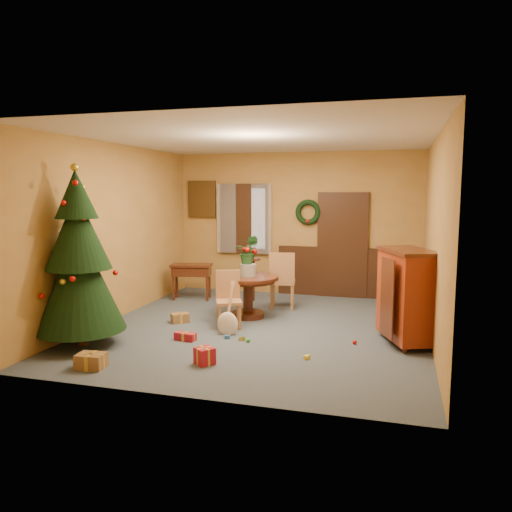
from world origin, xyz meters
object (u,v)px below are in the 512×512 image
(chair_near, at_px, (228,297))
(writing_desk, at_px, (191,273))
(dining_table, at_px, (248,288))
(sideboard, at_px, (406,294))
(christmas_tree, at_px, (79,261))

(chair_near, xyz_separation_m, writing_desk, (-1.37, 1.72, 0.05))
(dining_table, distance_m, sideboard, 2.67)
(chair_near, relative_size, christmas_tree, 0.36)
(dining_table, xyz_separation_m, chair_near, (-0.12, -0.66, -0.02))
(dining_table, xyz_separation_m, writing_desk, (-1.49, 1.07, 0.03))
(dining_table, bearing_deg, chair_near, -100.55)
(dining_table, height_order, christmas_tree, christmas_tree)
(chair_near, bearing_deg, writing_desk, 128.41)
(christmas_tree, bearing_deg, sideboard, 16.79)
(christmas_tree, bearing_deg, chair_near, 41.50)
(dining_table, distance_m, chair_near, 0.67)
(dining_table, relative_size, writing_desk, 1.21)
(sideboard, bearing_deg, christmas_tree, -163.21)
(dining_table, height_order, sideboard, sideboard)
(christmas_tree, relative_size, sideboard, 1.87)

